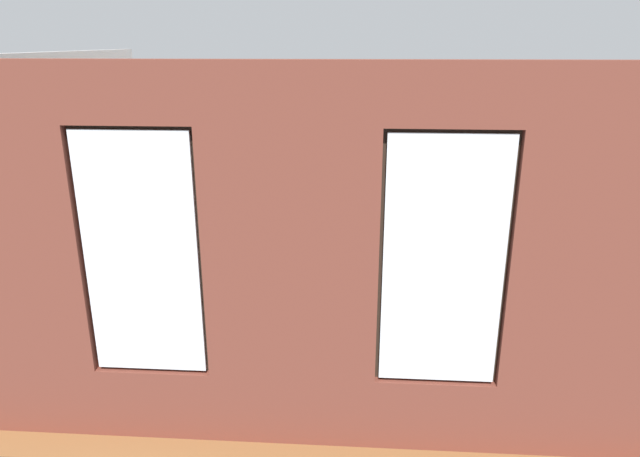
{
  "coord_description": "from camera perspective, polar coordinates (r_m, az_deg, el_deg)",
  "views": [
    {
      "loc": [
        -0.49,
        6.47,
        3.12
      ],
      "look_at": [
        -0.07,
        0.4,
        1.11
      ],
      "focal_mm": 32.0,
      "sensor_mm": 36.0,
      "label": 1
    }
  ],
  "objects": [
    {
      "name": "ground_plane",
      "position": [
        7.22,
        -0.35,
        -7.77
      ],
      "size": [
        6.68,
        5.89,
        0.1
      ],
      "primitive_type": "cube",
      "color": "brown"
    },
    {
      "name": "brick_wall_with_windows",
      "position": [
        4.26,
        -2.97,
        -4.4
      ],
      "size": [
        6.08,
        0.3,
        3.0
      ],
      "color": "brown",
      "rests_on": "ground_plane"
    },
    {
      "name": "white_wall_right",
      "position": [
        7.35,
        -24.5,
        3.89
      ],
      "size": [
        0.1,
        4.89,
        3.0
      ],
      "primitive_type": "cube",
      "color": "white",
      "rests_on": "ground_plane"
    },
    {
      "name": "couch_by_window",
      "position": [
        5.39,
        -4.35,
        -12.96
      ],
      "size": [
        1.92,
        0.87,
        0.8
      ],
      "color": "black",
      "rests_on": "ground_plane"
    },
    {
      "name": "couch_left",
      "position": [
        7.13,
        18.73,
        -5.77
      ],
      "size": [
        0.89,
        1.87,
        0.8
      ],
      "rotation": [
        0.0,
        0.0,
        1.58
      ],
      "color": "black",
      "rests_on": "ground_plane"
    },
    {
      "name": "coffee_table",
      "position": [
        7.0,
        1.57,
        -4.85
      ],
      "size": [
        1.52,
        0.9,
        0.41
      ],
      "color": "#A87547",
      "rests_on": "ground_plane"
    },
    {
      "name": "cup_ceramic",
      "position": [
        6.83,
        2.49,
        -4.57
      ],
      "size": [
        0.09,
        0.09,
        0.1
      ],
      "primitive_type": "cylinder",
      "color": "#4C4C51",
      "rests_on": "coffee_table"
    },
    {
      "name": "candle_jar",
      "position": [
        6.96,
        1.58,
        -4.17
      ],
      "size": [
        0.08,
        0.08,
        0.09
      ],
      "primitive_type": "cylinder",
      "color": "#B7333D",
      "rests_on": "coffee_table"
    },
    {
      "name": "table_plant_small",
      "position": [
        7.09,
        5.02,
        -3.39
      ],
      "size": [
        0.11,
        0.11,
        0.18
      ],
      "color": "#9E5638",
      "rests_on": "coffee_table"
    },
    {
      "name": "remote_silver",
      "position": [
        6.89,
        -2.29,
        -4.76
      ],
      "size": [
        0.18,
        0.11,
        0.02
      ],
      "primitive_type": "cube",
      "rotation": [
        0.0,
        0.0,
        5.06
      ],
      "color": "#B2B2B7",
      "rests_on": "coffee_table"
    },
    {
      "name": "remote_gray",
      "position": [
        7.09,
        0.07,
        -4.05
      ],
      "size": [
        0.17,
        0.06,
        0.02
      ],
      "primitive_type": "cube",
      "rotation": [
        0.0,
        0.0,
        4.68
      ],
      "color": "#59595B",
      "rests_on": "coffee_table"
    },
    {
      "name": "media_console",
      "position": [
        7.64,
        -21.07,
        -5.04
      ],
      "size": [
        0.92,
        0.42,
        0.51
      ],
      "primitive_type": "cube",
      "color": "black",
      "rests_on": "ground_plane"
    },
    {
      "name": "tv_flatscreen",
      "position": [
        7.43,
        -21.59,
        -0.67
      ],
      "size": [
        1.08,
        0.2,
        0.72
      ],
      "color": "black",
      "rests_on": "media_console"
    },
    {
      "name": "papasan_chair",
      "position": [
        8.6,
        -3.46,
        0.22
      ],
      "size": [
        1.18,
        1.18,
        0.72
      ],
      "color": "olive",
      "rests_on": "ground_plane"
    },
    {
      "name": "potted_plant_foreground_right",
      "position": [
        9.21,
        -14.46,
        1.4
      ],
      "size": [
        0.85,
        0.77,
        1.15
      ],
      "color": "gray",
      "rests_on": "ground_plane"
    },
    {
      "name": "potted_plant_between_couches",
      "position": [
        5.24,
        11.26,
        -9.48
      ],
      "size": [
        0.72,
        0.82,
        1.27
      ],
      "color": "beige",
      "rests_on": "ground_plane"
    },
    {
      "name": "potted_plant_corner_far_left",
      "position": [
        5.39,
        25.56,
        -8.79
      ],
      "size": [
        0.93,
        0.87,
        1.49
      ],
      "color": "#9E5638",
      "rests_on": "ground_plane"
    },
    {
      "name": "potted_plant_near_tv",
      "position": [
        6.52,
        -20.32,
        -5.56
      ],
      "size": [
        1.07,
        0.92,
        1.2
      ],
      "color": "#9E5638",
      "rests_on": "ground_plane"
    },
    {
      "name": "potted_plant_beside_window_right",
      "position": [
        5.6,
        -22.58,
        -8.08
      ],
      "size": [
        0.94,
        0.89,
        1.27
      ],
      "color": "gray",
      "rests_on": "ground_plane"
    }
  ]
}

